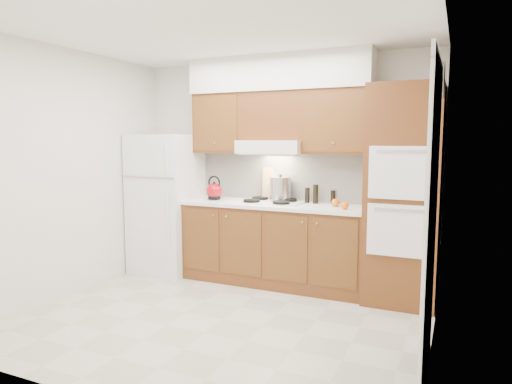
% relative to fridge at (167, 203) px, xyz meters
% --- Properties ---
extents(floor, '(3.60, 3.60, 0.00)m').
position_rel_fridge_xyz_m(floor, '(1.41, -1.14, -0.86)').
color(floor, beige).
rests_on(floor, ground).
extents(ceiling, '(3.60, 3.60, 0.00)m').
position_rel_fridge_xyz_m(ceiling, '(1.41, -1.14, 1.74)').
color(ceiling, white).
rests_on(ceiling, wall_back).
extents(wall_back, '(3.60, 0.02, 2.60)m').
position_rel_fridge_xyz_m(wall_back, '(1.41, 0.36, 0.44)').
color(wall_back, silver).
rests_on(wall_back, floor).
extents(wall_left, '(0.02, 3.00, 2.60)m').
position_rel_fridge_xyz_m(wall_left, '(-0.40, -1.14, 0.44)').
color(wall_left, silver).
rests_on(wall_left, floor).
extents(wall_right, '(0.02, 3.00, 2.60)m').
position_rel_fridge_xyz_m(wall_right, '(3.21, -1.14, 0.44)').
color(wall_right, silver).
rests_on(wall_right, floor).
extents(fridge, '(0.75, 0.72, 1.72)m').
position_rel_fridge_xyz_m(fridge, '(0.00, 0.00, 0.00)').
color(fridge, white).
rests_on(fridge, floor).
extents(base_cabinets, '(2.11, 0.60, 0.90)m').
position_rel_fridge_xyz_m(base_cabinets, '(1.43, 0.06, -0.41)').
color(base_cabinets, brown).
rests_on(base_cabinets, floor).
extents(countertop, '(2.13, 0.62, 0.04)m').
position_rel_fridge_xyz_m(countertop, '(1.43, 0.05, 0.06)').
color(countertop, white).
rests_on(countertop, base_cabinets).
extents(backsplash, '(2.11, 0.03, 0.56)m').
position_rel_fridge_xyz_m(backsplash, '(1.43, 0.34, 0.36)').
color(backsplash, white).
rests_on(backsplash, countertop).
extents(oven_cabinet, '(0.70, 0.65, 2.20)m').
position_rel_fridge_xyz_m(oven_cabinet, '(2.85, 0.03, 0.24)').
color(oven_cabinet, brown).
rests_on(oven_cabinet, floor).
extents(upper_cab_left, '(0.63, 0.33, 0.70)m').
position_rel_fridge_xyz_m(upper_cab_left, '(0.69, 0.19, 0.99)').
color(upper_cab_left, brown).
rests_on(upper_cab_left, wall_back).
extents(upper_cab_right, '(0.73, 0.33, 0.70)m').
position_rel_fridge_xyz_m(upper_cab_right, '(2.12, 0.19, 0.99)').
color(upper_cab_right, brown).
rests_on(upper_cab_right, wall_back).
extents(range_hood, '(0.75, 0.45, 0.15)m').
position_rel_fridge_xyz_m(range_hood, '(1.38, 0.13, 0.71)').
color(range_hood, silver).
rests_on(range_hood, wall_back).
extents(upper_cab_over_hood, '(0.75, 0.33, 0.55)m').
position_rel_fridge_xyz_m(upper_cab_over_hood, '(1.38, 0.19, 1.06)').
color(upper_cab_over_hood, brown).
rests_on(upper_cab_over_hood, range_hood).
extents(soffit, '(2.13, 0.36, 0.40)m').
position_rel_fridge_xyz_m(soffit, '(1.43, 0.18, 1.54)').
color(soffit, silver).
rests_on(soffit, wall_back).
extents(cooktop, '(0.74, 0.50, 0.01)m').
position_rel_fridge_xyz_m(cooktop, '(1.38, 0.07, 0.09)').
color(cooktop, white).
rests_on(cooktop, countertop).
extents(doorway, '(0.02, 0.90, 2.10)m').
position_rel_fridge_xyz_m(doorway, '(3.19, -1.49, 0.19)').
color(doorway, black).
rests_on(doorway, floor).
extents(wall_clock, '(0.02, 0.30, 0.30)m').
position_rel_fridge_xyz_m(wall_clock, '(3.19, -0.59, 1.29)').
color(wall_clock, '#3F3833').
rests_on(wall_clock, wall_right).
extents(kettle, '(0.23, 0.23, 0.19)m').
position_rel_fridge_xyz_m(kettle, '(0.68, 0.02, 0.18)').
color(kettle, maroon).
rests_on(kettle, countertop).
extents(cutting_board, '(0.30, 0.17, 0.37)m').
position_rel_fridge_xyz_m(cutting_board, '(1.33, 0.31, 0.28)').
color(cutting_board, tan).
rests_on(cutting_board, countertop).
extents(stock_pot, '(0.31, 0.31, 0.25)m').
position_rel_fridge_xyz_m(stock_pot, '(1.46, 0.19, 0.24)').
color(stock_pot, '#B9B9BE').
rests_on(stock_pot, cooktop).
extents(condiment_a, '(0.07, 0.07, 0.22)m').
position_rel_fridge_xyz_m(condiment_a, '(1.88, 0.21, 0.19)').
color(condiment_a, black).
rests_on(condiment_a, countertop).
extents(condiment_b, '(0.06, 0.06, 0.17)m').
position_rel_fridge_xyz_m(condiment_b, '(1.78, 0.22, 0.17)').
color(condiment_b, black).
rests_on(condiment_b, countertop).
extents(condiment_c, '(0.07, 0.07, 0.15)m').
position_rel_fridge_xyz_m(condiment_c, '(2.05, 0.31, 0.15)').
color(condiment_c, black).
rests_on(condiment_c, countertop).
extents(orange_near, '(0.09, 0.09, 0.08)m').
position_rel_fridge_xyz_m(orange_near, '(2.28, -0.09, 0.12)').
color(orange_near, orange).
rests_on(orange_near, countertop).
extents(orange_far, '(0.10, 0.10, 0.08)m').
position_rel_fridge_xyz_m(orange_far, '(2.14, 0.06, 0.12)').
color(orange_far, orange).
rests_on(orange_far, countertop).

